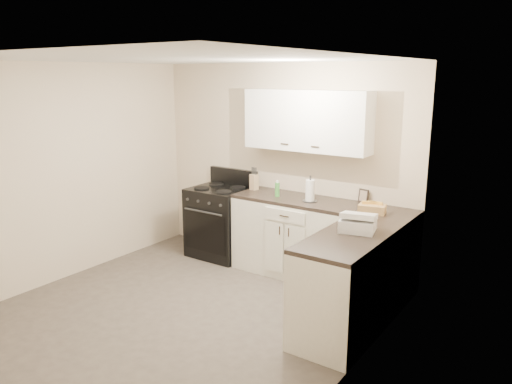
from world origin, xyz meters
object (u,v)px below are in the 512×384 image
Objects in this scene: stove at (220,222)px; wicker_basket at (372,209)px; countertop_grill at (358,225)px; knife_block at (254,182)px; paper_towel at (310,191)px.

stove is 3.35× the size of wicker_basket.
stove is 2.91× the size of countertop_grill.
knife_block is 1.96m from countertop_grill.
paper_towel is 1.16m from countertop_grill.
knife_block is (0.47, 0.10, 0.58)m from stove.
knife_block is at bearing 12.57° from stove.
paper_towel is at bearing 127.79° from countertop_grill.
countertop_grill reaches higher than wicker_basket.
wicker_basket is at bearing -4.46° from paper_towel.
countertop_grill is at bearing -18.51° from stove.
knife_block reaches higher than stove.
stove is 4.63× the size of knife_block.
paper_towel is 0.78m from wicker_basket.
countertop_grill is (2.24, -0.75, 0.54)m from stove.
paper_towel is (0.87, -0.13, 0.03)m from knife_block.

